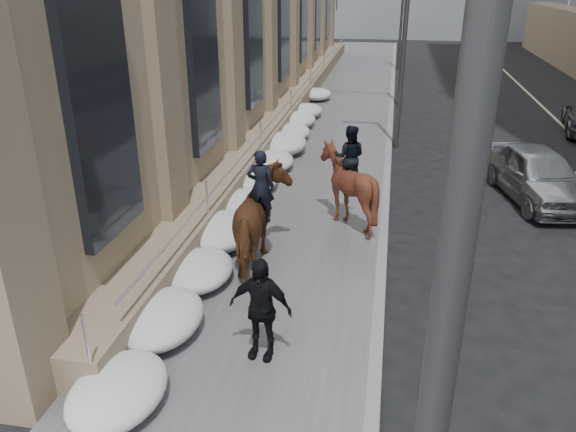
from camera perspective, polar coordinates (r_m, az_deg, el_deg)
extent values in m
plane|color=black|center=(11.01, -5.24, -13.06)|extent=(140.00, 140.00, 0.00)
cube|color=#48494B|center=(19.74, 2.39, 4.36)|extent=(5.00, 80.00, 0.12)
cube|color=slate|center=(19.58, 10.02, 3.84)|extent=(0.24, 80.00, 0.12)
cube|color=#7C6950|center=(29.51, 0.81, 11.63)|extent=(1.10, 44.00, 0.90)
cylinder|color=silver|center=(29.27, 1.71, 13.32)|extent=(0.06, 42.00, 0.06)
cube|color=black|center=(22.25, -3.49, 16.94)|extent=(0.20, 2.20, 4.50)
cylinder|color=#2D2D30|center=(22.62, 11.69, 16.63)|extent=(0.18, 0.18, 8.00)
cylinder|color=#2D2D30|center=(42.55, 11.50, 19.69)|extent=(0.18, 0.18, 8.00)
cylinder|color=#2D2D30|center=(30.68, 11.63, 16.46)|extent=(0.20, 0.20, 6.00)
ellipsoid|color=silver|center=(11.17, -12.63, -10.11)|extent=(1.50, 2.10, 0.68)
ellipsoid|color=silver|center=(14.42, -6.52, -1.48)|extent=(1.60, 2.20, 0.72)
ellipsoid|color=silver|center=(18.03, -3.23, 3.72)|extent=(1.40, 2.00, 0.64)
ellipsoid|color=silver|center=(21.70, -0.39, 7.38)|extent=(1.70, 2.30, 0.76)
ellipsoid|color=silver|center=(25.54, 1.08, 9.74)|extent=(1.50, 2.10, 0.66)
imported|color=#4A2916|center=(13.02, -2.61, -0.50)|extent=(1.45, 2.76, 2.25)
imported|color=black|center=(12.85, -2.53, 3.00)|extent=(0.66, 0.47, 1.72)
imported|color=#431D13|center=(15.28, 6.09, 2.97)|extent=(1.76, 1.98, 2.18)
imported|color=black|center=(15.17, 6.26, 5.98)|extent=(0.84, 0.65, 1.72)
imported|color=black|center=(10.02, -2.83, -9.37)|extent=(1.20, 0.61, 1.97)
imported|color=gray|center=(18.96, 24.02, 3.90)|extent=(2.88, 5.12, 1.64)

